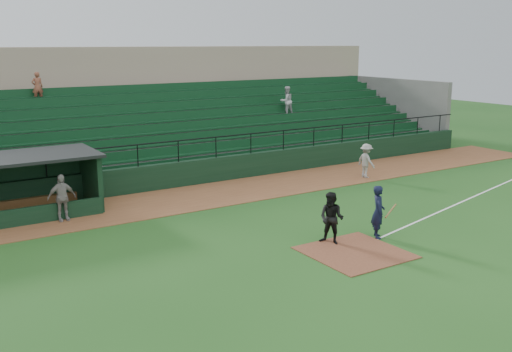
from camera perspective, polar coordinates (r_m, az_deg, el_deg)
ground at (r=20.11m, az=7.71°, el=-6.59°), size 90.00×90.00×0.00m
warning_track at (r=26.44m, az=-3.49°, el=-1.70°), size 40.00×4.00×0.03m
home_plate_dirt at (r=19.40m, az=9.63°, el=-7.35°), size 3.00×3.00×0.03m
foul_line at (r=26.49m, az=19.40°, el=-2.42°), size 17.49×4.44×0.01m
stadium_structure at (r=33.53m, az=-10.60°, el=5.21°), size 38.00×13.08×6.40m
batter_at_plate at (r=20.76m, az=11.84°, el=-3.43°), size 1.17×0.81×1.87m
umpire at (r=19.85m, az=7.38°, el=-4.12°), size 1.01×1.09×1.79m
runner at (r=29.76m, az=10.70°, el=1.48°), size 0.65×1.11×1.71m
dugout_player_a at (r=23.32m, az=-18.43°, el=-2.01°), size 1.07×0.47×1.81m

